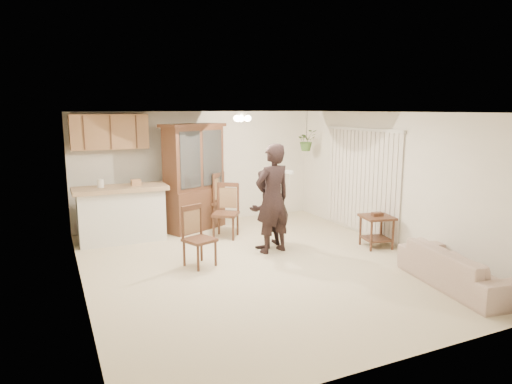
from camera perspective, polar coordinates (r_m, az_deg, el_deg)
name	(u,v)px	position (r m, az deg, el deg)	size (l,w,h in m)	color
floor	(260,265)	(7.67, 0.48, -9.09)	(6.50, 6.50, 0.00)	beige
ceiling	(260,112)	(7.23, 0.51, 9.93)	(5.50, 6.50, 0.02)	silver
wall_back	(198,168)	(10.35, -7.21, 3.04)	(5.50, 0.02, 2.50)	beige
wall_front	(402,245)	(4.70, 17.78, -6.27)	(5.50, 0.02, 2.50)	beige
wall_left	(78,206)	(6.68, -21.38, -1.63)	(0.02, 6.50, 2.50)	beige
wall_right	(393,180)	(8.86, 16.80, 1.46)	(0.02, 6.50, 2.50)	beige
breakfast_bar	(122,217)	(9.21, -16.43, -2.96)	(1.60, 0.55, 1.00)	silver
bar_top	(120,189)	(9.10, -16.60, 0.41)	(1.75, 0.70, 0.08)	tan
upper_cabinets	(109,132)	(9.69, -17.85, 7.19)	(1.50, 0.34, 0.70)	brown
vertical_blinds	(361,181)	(9.54, 13.01, 1.33)	(0.06, 2.30, 2.10)	beige
ceiling_fixture	(242,117)	(8.41, -1.78, 9.31)	(0.36, 0.36, 0.20)	#FFECBF
hanging_plant	(307,140)	(10.46, 6.34, 6.44)	(0.43, 0.37, 0.48)	#325622
plant_cord	(307,126)	(10.44, 6.37, 8.22)	(0.01, 0.01, 0.65)	black
sofa	(459,262)	(7.28, 24.01, -8.05)	(1.87, 0.73, 0.73)	#C2B4A0
adult	(273,203)	(8.12, 2.10, -1.40)	(0.66, 0.43, 1.80)	black
child	(264,212)	(8.46, 1.01, -2.48)	(0.66, 0.51, 1.35)	black
china_hutch	(194,178)	(9.73, -7.73, 1.75)	(1.53, 1.10, 2.25)	#321B12
side_table	(376,231)	(8.81, 14.83, -4.73)	(0.64, 0.64, 0.67)	#321B12
chair_bar	(200,249)	(7.59, -7.04, -7.13)	(0.57, 0.57, 1.00)	#321B12
chair_hutch_left	(226,223)	(9.18, -3.80, -3.83)	(0.67, 0.67, 1.09)	#321B12
chair_hutch_right	(210,211)	(10.14, -5.82, -2.32)	(0.75, 0.75, 1.20)	#321B12
controller_adult	(289,172)	(7.66, 4.20, 2.47)	(0.05, 0.17, 0.05)	white
controller_child	(279,202)	(8.20, 2.84, -1.31)	(0.04, 0.13, 0.04)	white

